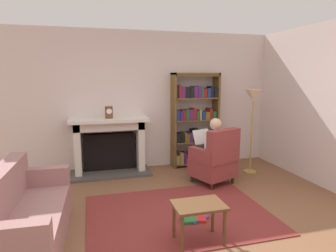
# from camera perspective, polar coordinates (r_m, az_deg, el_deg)

# --- Properties ---
(ground) EXTENTS (14.00, 14.00, 0.00)m
(ground) POSITION_cam_1_polar(r_m,az_deg,el_deg) (3.86, 3.44, -18.60)
(ground) COLOR brown
(back_wall) EXTENTS (5.60, 0.10, 2.70)m
(back_wall) POSITION_cam_1_polar(r_m,az_deg,el_deg) (5.89, -4.41, 4.95)
(back_wall) COLOR silver
(back_wall) RESTS_ON ground
(side_wall_right) EXTENTS (0.10, 5.20, 2.70)m
(side_wall_right) POSITION_cam_1_polar(r_m,az_deg,el_deg) (5.86, 24.75, 4.07)
(side_wall_right) COLOR silver
(side_wall_right) RESTS_ON ground
(area_rug) EXTENTS (2.40, 1.80, 0.01)m
(area_rug) POSITION_cam_1_polar(r_m,az_deg,el_deg) (4.11, 2.04, -16.64)
(area_rug) COLOR maroon
(area_rug) RESTS_ON ground
(fireplace) EXTENTS (1.47, 0.64, 1.07)m
(fireplace) POSITION_cam_1_polar(r_m,az_deg,el_deg) (5.67, -11.30, -3.39)
(fireplace) COLOR #4C4742
(fireplace) RESTS_ON ground
(mantel_clock) EXTENTS (0.14, 0.14, 0.22)m
(mantel_clock) POSITION_cam_1_polar(r_m,az_deg,el_deg) (5.47, -11.40, 2.62)
(mantel_clock) COLOR brown
(mantel_clock) RESTS_ON fireplace
(bookshelf) EXTENTS (0.96, 0.32, 1.90)m
(bookshelf) POSITION_cam_1_polar(r_m,az_deg,el_deg) (6.00, 5.26, 0.95)
(bookshelf) COLOR brown
(bookshelf) RESTS_ON ground
(armchair_reading) EXTENTS (0.82, 0.81, 0.97)m
(armchair_reading) POSITION_cam_1_polar(r_m,az_deg,el_deg) (5.09, 9.20, -6.50)
(armchair_reading) COLOR #331E14
(armchair_reading) RESTS_ON ground
(seated_reader) EXTENTS (0.50, 0.59, 1.14)m
(seated_reader) POSITION_cam_1_polar(r_m,az_deg,el_deg) (5.12, 8.31, -4.11)
(seated_reader) COLOR white
(seated_reader) RESTS_ON ground
(sofa_floral) EXTENTS (0.78, 1.73, 0.85)m
(sofa_floral) POSITION_cam_1_polar(r_m,az_deg,el_deg) (3.65, -26.29, -15.77)
(sofa_floral) COLOR #A1716F
(sofa_floral) RESTS_ON ground
(side_table) EXTENTS (0.56, 0.39, 0.45)m
(side_table) POSITION_cam_1_polar(r_m,az_deg,el_deg) (3.36, 6.00, -15.93)
(side_table) COLOR brown
(side_table) RESTS_ON ground
(scattered_books) EXTENTS (0.39, 0.30, 0.03)m
(scattered_books) POSITION_cam_1_polar(r_m,az_deg,el_deg) (3.96, 5.13, -17.46)
(scattered_books) COLOR #334CA5
(scattered_books) RESTS_ON area_rug
(floor_lamp) EXTENTS (0.32, 0.32, 1.59)m
(floor_lamp) POSITION_cam_1_polar(r_m,az_deg,el_deg) (5.67, 16.18, 4.36)
(floor_lamp) COLOR #B7933F
(floor_lamp) RESTS_ON ground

